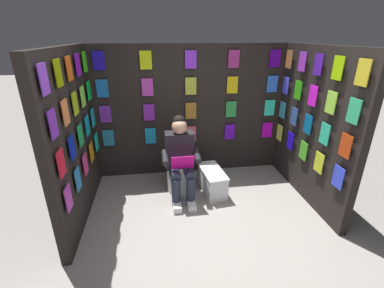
{
  "coord_description": "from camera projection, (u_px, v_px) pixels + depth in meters",
  "views": [
    {
      "loc": [
        0.57,
        2.23,
        2.21
      ],
      "look_at": [
        0.1,
        -1.03,
        0.85
      ],
      "focal_mm": 25.01,
      "sensor_mm": 36.0,
      "label": 1
    }
  ],
  "objects": [
    {
      "name": "ground_plane",
      "position": [
        214.0,
        249.0,
        2.96
      ],
      "size": [
        30.0,
        30.0,
        0.0
      ],
      "primitive_type": "plane",
      "color": "gray"
    },
    {
      "name": "display_wall_back",
      "position": [
        190.0,
        112.0,
        4.32
      ],
      "size": [
        3.11,
        0.14,
        2.09
      ],
      "color": "black",
      "rests_on": "ground"
    },
    {
      "name": "display_wall_left",
      "position": [
        313.0,
        126.0,
        3.62
      ],
      "size": [
        0.14,
        1.88,
        2.09
      ],
      "color": "black",
      "rests_on": "ground"
    },
    {
      "name": "display_wall_right",
      "position": [
        74.0,
        138.0,
        3.21
      ],
      "size": [
        0.14,
        1.88,
        2.09
      ],
      "color": "black",
      "rests_on": "ground"
    },
    {
      "name": "toilet",
      "position": [
        179.0,
        168.0,
        4.04
      ],
      "size": [
        0.41,
        0.56,
        0.77
      ],
      "rotation": [
        0.0,
        0.0,
        0.02
      ],
      "color": "white",
      "rests_on": "ground"
    },
    {
      "name": "person_reading",
      "position": [
        181.0,
        158.0,
        3.73
      ],
      "size": [
        0.53,
        0.69,
        1.19
      ],
      "rotation": [
        0.0,
        0.0,
        0.02
      ],
      "color": "black",
      "rests_on": "ground"
    },
    {
      "name": "comic_longbox_near",
      "position": [
        212.0,
        181.0,
        3.99
      ],
      "size": [
        0.36,
        0.67,
        0.36
      ],
      "rotation": [
        0.0,
        0.0,
        0.12
      ],
      "color": "silver",
      "rests_on": "ground"
    }
  ]
}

